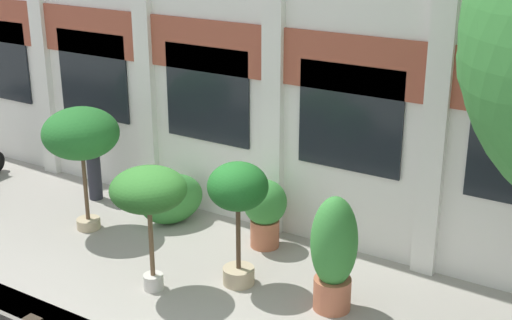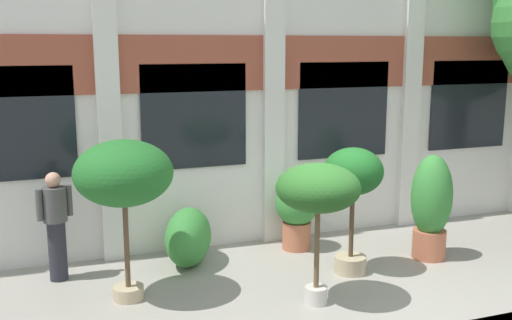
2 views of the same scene
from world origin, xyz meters
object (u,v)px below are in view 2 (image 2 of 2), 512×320
object	(u,v)px
potted_plant_terracotta_small	(353,181)
topiary_hedge	(188,237)
potted_plant_fluted_column	(297,210)
potted_plant_low_pan	(124,176)
resident_by_doorway	(56,223)
potted_plant_tall_urn	(318,191)
potted_plant_stone_basin	(431,205)

from	to	relation	value
potted_plant_terracotta_small	topiary_hedge	size ratio (longest dim) A/B	1.60
potted_plant_fluted_column	potted_plant_terracotta_small	xyz separation A→B (m)	(0.33, -1.27, 0.76)
potted_plant_fluted_column	potted_plant_terracotta_small	size ratio (longest dim) A/B	0.61
potted_plant_fluted_column	potted_plant_low_pan	distance (m)	3.34
potted_plant_terracotta_small	topiary_hedge	world-z (taller)	potted_plant_terracotta_small
resident_by_doorway	potted_plant_tall_urn	bearing A→B (deg)	37.82
potted_plant_fluted_column	potted_plant_stone_basin	bearing A→B (deg)	-32.20
potted_plant_fluted_column	potted_plant_terracotta_small	distance (m)	1.51
topiary_hedge	potted_plant_tall_urn	bearing A→B (deg)	-57.89
potted_plant_tall_urn	potted_plant_fluted_column	distance (m)	2.35
potted_plant_tall_urn	potted_plant_stone_basin	bearing A→B (deg)	20.70
potted_plant_low_pan	potted_plant_terracotta_small	distance (m)	3.32
potted_plant_low_pan	potted_plant_stone_basin	bearing A→B (deg)	-0.80
resident_by_doorway	potted_plant_fluted_column	bearing A→B (deg)	71.06
potted_plant_tall_urn	resident_by_doorway	distance (m)	3.85
resident_by_doorway	topiary_hedge	size ratio (longest dim) A/B	1.34
topiary_hedge	potted_plant_terracotta_small	bearing A→B (deg)	-27.83
potted_plant_low_pan	topiary_hedge	size ratio (longest dim) A/B	1.82
potted_plant_terracotta_small	potted_plant_fluted_column	bearing A→B (deg)	104.42
resident_by_doorway	potted_plant_low_pan	bearing A→B (deg)	19.74
resident_by_doorway	topiary_hedge	bearing A→B (deg)	68.64
potted_plant_tall_urn	potted_plant_low_pan	bearing A→B (deg)	156.75
potted_plant_low_pan	resident_by_doorway	size ratio (longest dim) A/B	1.36
potted_plant_stone_basin	topiary_hedge	distance (m)	3.89
potted_plant_tall_urn	potted_plant_stone_basin	world-z (taller)	potted_plant_tall_urn
potted_plant_tall_urn	potted_plant_terracotta_small	xyz separation A→B (m)	(0.97, 0.82, -0.12)
potted_plant_fluted_column	potted_plant_stone_basin	distance (m)	2.17
potted_plant_stone_basin	potted_plant_terracotta_small	size ratio (longest dim) A/B	0.89
potted_plant_fluted_column	resident_by_doorway	xyz separation A→B (m)	(-3.84, -0.03, 0.19)
potted_plant_tall_urn	resident_by_doorway	xyz separation A→B (m)	(-3.19, 2.06, -0.68)
potted_plant_low_pan	potted_plant_stone_basin	distance (m)	4.88
topiary_hedge	potted_plant_stone_basin	bearing A→B (deg)	-15.82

